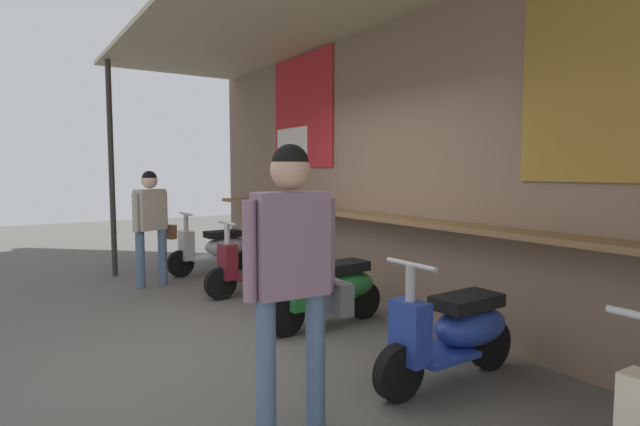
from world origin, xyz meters
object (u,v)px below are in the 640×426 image
object	(u,v)px
scooter_silver	(216,248)
shopper_browsing	(293,259)
scooter_blue	(456,331)
scooter_maroon	(262,264)
shopper_with_handbag	(151,217)
scooter_green	(333,288)

from	to	relation	value
scooter_silver	shopper_browsing	bearing A→B (deg)	71.51
scooter_blue	scooter_silver	bearing A→B (deg)	-91.04
scooter_maroon	shopper_browsing	size ratio (longest dim) A/B	0.80
shopper_with_handbag	scooter_silver	bearing A→B (deg)	-91.56
scooter_green	shopper_with_handbag	size ratio (longest dim) A/B	0.88
scooter_silver	shopper_with_handbag	world-z (taller)	shopper_with_handbag
scooter_silver	scooter_green	size ratio (longest dim) A/B	1.00
scooter_blue	scooter_maroon	bearing A→B (deg)	-91.04
scooter_green	shopper_with_handbag	distance (m)	3.07
scooter_green	shopper_with_handbag	bearing A→B (deg)	-71.95
shopper_with_handbag	scooter_blue	bearing A→B (deg)	171.48
shopper_with_handbag	shopper_browsing	size ratio (longest dim) A/B	0.91
scooter_silver	shopper_browsing	xyz separation A→B (m)	(4.86, -1.42, 0.69)
shopper_browsing	scooter_green	bearing A→B (deg)	-36.68
scooter_maroon	shopper_browsing	bearing A→B (deg)	64.98
scooter_silver	scooter_green	distance (m)	3.23
scooter_silver	scooter_blue	bearing A→B (deg)	87.76
scooter_silver	scooter_green	bearing A→B (deg)	87.76
scooter_silver	scooter_green	world-z (taller)	same
scooter_silver	scooter_maroon	xyz separation A→B (m)	(1.60, 0.00, 0.00)
scooter_blue	shopper_browsing	size ratio (longest dim) A/B	0.80
scooter_silver	shopper_with_handbag	distance (m)	1.30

